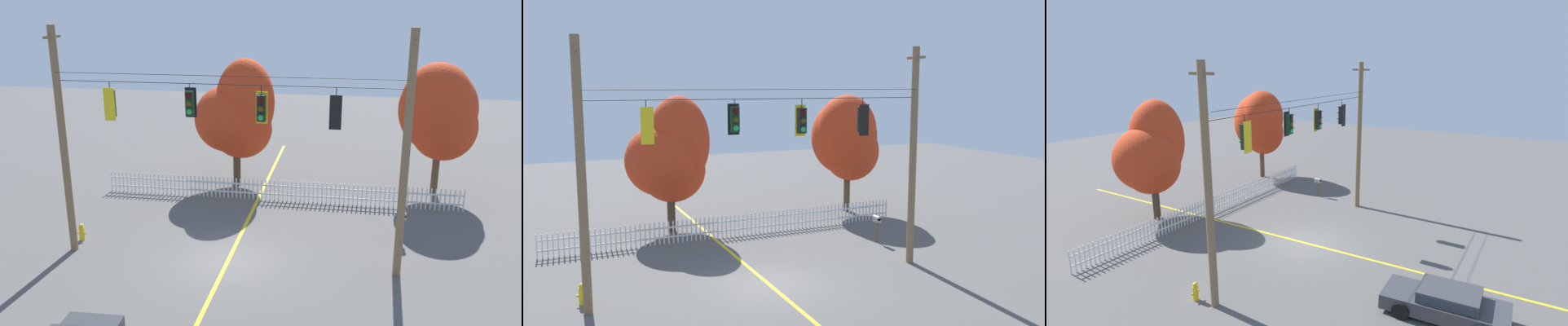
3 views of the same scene
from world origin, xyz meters
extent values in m
plane|color=#565451|center=(0.00, 0.00, 0.00)|extent=(80.00, 80.00, 0.00)
cube|color=gold|center=(0.00, 0.00, 0.00)|extent=(0.16, 36.00, 0.01)
cylinder|color=brown|center=(-6.56, 0.00, 4.56)|extent=(0.30, 0.30, 9.13)
cylinder|color=brown|center=(6.56, 0.00, 4.56)|extent=(0.30, 0.30, 9.13)
cube|color=brown|center=(-6.56, 0.00, 8.68)|extent=(0.10, 1.10, 0.10)
cube|color=brown|center=(6.56, 0.00, 8.68)|extent=(0.10, 1.10, 0.10)
cylinder|color=black|center=(0.00, 0.00, 7.07)|extent=(12.92, 0.02, 0.02)
cylinder|color=black|center=(0.00, -0.25, 7.40)|extent=(12.92, 0.02, 0.02)
cylinder|color=black|center=(-4.43, 0.00, 6.90)|extent=(0.03, 0.03, 0.34)
cube|color=yellow|center=(-4.43, -0.13, 6.22)|extent=(0.43, 0.02, 1.25)
cube|color=black|center=(-4.43, 0.00, 6.22)|extent=(0.30, 0.24, 1.00)
cylinder|color=#410706|center=(-4.43, 0.14, 6.56)|extent=(0.20, 0.03, 0.20)
cube|color=black|center=(-4.43, 0.18, 6.67)|extent=(0.22, 0.12, 0.06)
cylinder|color=#463B09|center=(-4.43, 0.14, 6.22)|extent=(0.20, 0.03, 0.20)
cube|color=black|center=(-4.43, 0.18, 6.34)|extent=(0.22, 0.12, 0.06)
cylinder|color=green|center=(-4.43, 0.14, 5.89)|extent=(0.20, 0.03, 0.20)
cube|color=black|center=(-4.43, 0.18, 6.00)|extent=(0.22, 0.12, 0.06)
cylinder|color=black|center=(-1.32, 0.00, 6.93)|extent=(0.03, 0.03, 0.27)
cube|color=black|center=(-1.32, 0.13, 6.35)|extent=(0.43, 0.02, 1.12)
cube|color=black|center=(-1.32, 0.00, 6.35)|extent=(0.30, 0.24, 0.91)
cylinder|color=#410706|center=(-1.32, -0.14, 6.65)|extent=(0.20, 0.03, 0.20)
cube|color=black|center=(-1.32, -0.18, 6.76)|extent=(0.22, 0.12, 0.06)
cylinder|color=#463B09|center=(-1.32, -0.14, 6.35)|extent=(0.20, 0.03, 0.20)
cube|color=black|center=(-1.32, -0.18, 6.46)|extent=(0.22, 0.12, 0.06)
cylinder|color=green|center=(-1.32, -0.14, 6.05)|extent=(0.20, 0.03, 0.20)
cube|color=black|center=(-1.32, -0.18, 6.16)|extent=(0.22, 0.12, 0.06)
cylinder|color=black|center=(1.35, 0.00, 6.89)|extent=(0.03, 0.03, 0.35)
cube|color=yellow|center=(1.35, 0.13, 6.24)|extent=(0.43, 0.02, 1.18)
cube|color=black|center=(1.35, 0.00, 6.24)|extent=(0.30, 0.24, 0.96)
cylinder|color=#410706|center=(1.35, -0.14, 6.56)|extent=(0.20, 0.03, 0.20)
cube|color=black|center=(1.35, -0.18, 6.67)|extent=(0.22, 0.12, 0.06)
cylinder|color=#463B09|center=(1.35, -0.14, 6.24)|extent=(0.20, 0.03, 0.20)
cube|color=black|center=(1.35, -0.18, 6.35)|extent=(0.22, 0.12, 0.06)
cylinder|color=green|center=(1.35, -0.14, 5.92)|extent=(0.20, 0.03, 0.20)
cube|color=black|center=(1.35, -0.18, 6.03)|extent=(0.22, 0.12, 0.06)
cylinder|color=black|center=(4.03, 0.00, 6.88)|extent=(0.03, 0.03, 0.37)
cube|color=black|center=(4.03, -0.13, 6.20)|extent=(0.43, 0.02, 1.23)
cube|color=black|center=(4.03, 0.00, 6.20)|extent=(0.30, 0.24, 0.99)
cylinder|color=#410706|center=(4.03, 0.14, 6.53)|extent=(0.20, 0.03, 0.20)
cube|color=black|center=(4.03, 0.18, 6.64)|extent=(0.22, 0.12, 0.06)
cylinder|color=#463B09|center=(4.03, 0.14, 6.20)|extent=(0.20, 0.03, 0.20)
cube|color=black|center=(4.03, 0.18, 6.31)|extent=(0.22, 0.12, 0.06)
cylinder|color=green|center=(4.03, 0.14, 5.86)|extent=(0.20, 0.03, 0.20)
cube|color=black|center=(4.03, 0.18, 5.98)|extent=(0.22, 0.12, 0.06)
cube|color=white|center=(-8.06, 7.07, 0.55)|extent=(0.06, 0.04, 1.11)
cube|color=white|center=(-7.84, 7.07, 0.55)|extent=(0.06, 0.04, 1.11)
cube|color=white|center=(-7.62, 7.07, 0.55)|extent=(0.06, 0.04, 1.11)
cube|color=white|center=(-7.39, 7.07, 0.55)|extent=(0.06, 0.04, 1.11)
cube|color=white|center=(-7.17, 7.07, 0.55)|extent=(0.06, 0.04, 1.11)
cube|color=white|center=(-6.95, 7.07, 0.55)|extent=(0.06, 0.04, 1.11)
cube|color=white|center=(-6.72, 7.07, 0.55)|extent=(0.06, 0.04, 1.11)
cube|color=white|center=(-6.50, 7.07, 0.55)|extent=(0.06, 0.04, 1.11)
cube|color=white|center=(-6.28, 7.07, 0.55)|extent=(0.06, 0.04, 1.11)
cube|color=white|center=(-6.05, 7.07, 0.55)|extent=(0.06, 0.04, 1.11)
cube|color=white|center=(-5.83, 7.07, 0.55)|extent=(0.06, 0.04, 1.11)
cube|color=white|center=(-5.61, 7.07, 0.55)|extent=(0.06, 0.04, 1.11)
cube|color=white|center=(-5.38, 7.07, 0.55)|extent=(0.06, 0.04, 1.11)
cube|color=white|center=(-5.16, 7.07, 0.55)|extent=(0.06, 0.04, 1.11)
cube|color=white|center=(-4.94, 7.07, 0.55)|extent=(0.06, 0.04, 1.11)
cube|color=white|center=(-4.71, 7.07, 0.55)|extent=(0.06, 0.04, 1.11)
cube|color=white|center=(-4.49, 7.07, 0.55)|extent=(0.06, 0.04, 1.11)
cube|color=white|center=(-4.27, 7.07, 0.55)|extent=(0.06, 0.04, 1.11)
cube|color=white|center=(-4.04, 7.07, 0.55)|extent=(0.06, 0.04, 1.11)
cube|color=white|center=(-3.82, 7.07, 0.55)|extent=(0.06, 0.04, 1.11)
cube|color=white|center=(-3.60, 7.07, 0.55)|extent=(0.06, 0.04, 1.11)
cube|color=white|center=(-3.37, 7.07, 0.55)|extent=(0.06, 0.04, 1.11)
cube|color=white|center=(-3.15, 7.07, 0.55)|extent=(0.06, 0.04, 1.11)
cube|color=white|center=(-2.93, 7.07, 0.55)|extent=(0.06, 0.04, 1.11)
cube|color=white|center=(-2.70, 7.07, 0.55)|extent=(0.06, 0.04, 1.11)
cube|color=white|center=(-2.48, 7.07, 0.55)|extent=(0.06, 0.04, 1.11)
cube|color=white|center=(-2.26, 7.07, 0.55)|extent=(0.06, 0.04, 1.11)
cube|color=white|center=(-2.03, 7.07, 0.55)|extent=(0.06, 0.04, 1.11)
cube|color=white|center=(-1.81, 7.07, 0.55)|extent=(0.06, 0.04, 1.11)
cube|color=white|center=(-1.59, 7.07, 0.55)|extent=(0.06, 0.04, 1.11)
cube|color=white|center=(-1.36, 7.07, 0.55)|extent=(0.06, 0.04, 1.11)
cube|color=white|center=(-1.14, 7.07, 0.55)|extent=(0.06, 0.04, 1.11)
cube|color=white|center=(-0.92, 7.07, 0.55)|extent=(0.06, 0.04, 1.11)
cube|color=white|center=(-0.69, 7.07, 0.55)|extent=(0.06, 0.04, 1.11)
cube|color=white|center=(-0.47, 7.07, 0.55)|extent=(0.06, 0.04, 1.11)
cube|color=white|center=(-0.25, 7.07, 0.55)|extent=(0.06, 0.04, 1.11)
cube|color=white|center=(-0.02, 7.07, 0.55)|extent=(0.06, 0.04, 1.11)
cube|color=white|center=(0.20, 7.07, 0.55)|extent=(0.06, 0.04, 1.11)
cube|color=white|center=(0.42, 7.07, 0.55)|extent=(0.06, 0.04, 1.11)
cube|color=white|center=(0.65, 7.07, 0.55)|extent=(0.06, 0.04, 1.11)
cube|color=white|center=(0.87, 7.07, 0.55)|extent=(0.06, 0.04, 1.11)
cube|color=white|center=(1.09, 7.07, 0.55)|extent=(0.06, 0.04, 1.11)
cube|color=white|center=(1.32, 7.07, 0.55)|extent=(0.06, 0.04, 1.11)
cube|color=white|center=(1.54, 7.07, 0.55)|extent=(0.06, 0.04, 1.11)
cube|color=white|center=(1.76, 7.07, 0.55)|extent=(0.06, 0.04, 1.11)
cube|color=white|center=(1.99, 7.07, 0.55)|extent=(0.06, 0.04, 1.11)
cube|color=white|center=(2.21, 7.07, 0.55)|extent=(0.06, 0.04, 1.11)
cube|color=white|center=(2.43, 7.07, 0.55)|extent=(0.06, 0.04, 1.11)
cube|color=white|center=(2.66, 7.07, 0.55)|extent=(0.06, 0.04, 1.11)
cube|color=white|center=(2.88, 7.07, 0.55)|extent=(0.06, 0.04, 1.11)
cube|color=white|center=(3.10, 7.07, 0.55)|extent=(0.06, 0.04, 1.11)
cube|color=white|center=(3.33, 7.07, 0.55)|extent=(0.06, 0.04, 1.11)
cube|color=white|center=(3.55, 7.07, 0.55)|extent=(0.06, 0.04, 1.11)
cube|color=white|center=(3.77, 7.07, 0.55)|extent=(0.06, 0.04, 1.11)
cube|color=white|center=(4.00, 7.07, 0.55)|extent=(0.06, 0.04, 1.11)
cube|color=white|center=(4.22, 7.07, 0.55)|extent=(0.06, 0.04, 1.11)
cube|color=white|center=(4.44, 7.07, 0.55)|extent=(0.06, 0.04, 1.11)
cube|color=white|center=(4.67, 7.07, 0.55)|extent=(0.06, 0.04, 1.11)
cube|color=white|center=(4.89, 7.07, 0.55)|extent=(0.06, 0.04, 1.11)
cube|color=white|center=(5.11, 7.07, 0.55)|extent=(0.06, 0.04, 1.11)
cube|color=white|center=(5.34, 7.07, 0.55)|extent=(0.06, 0.04, 1.11)
cube|color=white|center=(5.56, 7.07, 0.55)|extent=(0.06, 0.04, 1.11)
cube|color=white|center=(5.78, 7.07, 0.55)|extent=(0.06, 0.04, 1.11)
cube|color=white|center=(6.01, 7.07, 0.55)|extent=(0.06, 0.04, 1.11)
cube|color=white|center=(6.23, 7.07, 0.55)|extent=(0.06, 0.04, 1.11)
cube|color=white|center=(6.45, 7.07, 0.55)|extent=(0.06, 0.04, 1.11)
cube|color=white|center=(6.68, 7.07, 0.55)|extent=(0.06, 0.04, 1.11)
cube|color=white|center=(6.90, 7.07, 0.55)|extent=(0.06, 0.04, 1.11)
cube|color=white|center=(7.12, 7.07, 0.55)|extent=(0.06, 0.04, 1.11)
cube|color=white|center=(7.35, 7.07, 0.55)|extent=(0.06, 0.04, 1.11)
cube|color=white|center=(7.57, 7.07, 0.55)|extent=(0.06, 0.04, 1.11)
cube|color=white|center=(7.79, 7.07, 0.55)|extent=(0.06, 0.04, 1.11)
cube|color=white|center=(8.02, 7.07, 0.55)|extent=(0.06, 0.04, 1.11)
cube|color=white|center=(8.24, 7.07, 0.55)|extent=(0.06, 0.04, 1.11)
cube|color=white|center=(8.46, 7.07, 0.55)|extent=(0.06, 0.04, 1.11)
cube|color=white|center=(8.69, 7.07, 0.55)|extent=(0.06, 0.04, 1.11)
cube|color=white|center=(8.91, 7.07, 0.55)|extent=(0.06, 0.04, 1.11)
cube|color=white|center=(9.13, 7.07, 0.55)|extent=(0.06, 0.04, 1.11)
cube|color=white|center=(9.36, 7.07, 0.55)|extent=(0.06, 0.04, 1.11)
cube|color=white|center=(9.58, 7.07, 0.55)|extent=(0.06, 0.04, 1.11)
cube|color=white|center=(9.80, 7.07, 0.55)|extent=(0.06, 0.04, 1.11)
cube|color=white|center=(10.02, 7.07, 0.55)|extent=(0.06, 0.04, 1.11)
cube|color=white|center=(10.25, 7.07, 0.55)|extent=(0.06, 0.04, 1.11)
cube|color=white|center=(1.09, 7.10, 0.33)|extent=(18.31, 0.03, 0.08)
cube|color=white|center=(1.09, 7.10, 0.80)|extent=(18.31, 0.03, 0.08)
cylinder|color=#473828|center=(-1.59, 9.38, 1.12)|extent=(0.41, 0.41, 2.24)
ellipsoid|color=red|center=(-1.39, 9.70, 3.17)|extent=(3.44, 3.04, 3.36)
ellipsoid|color=red|center=(-2.04, 9.28, 3.77)|extent=(3.66, 3.58, 3.65)
ellipsoid|color=red|center=(-1.10, 9.42, 4.68)|extent=(3.22, 2.93, 4.74)
cylinder|color=brown|center=(9.18, 9.68, 1.38)|extent=(0.37, 0.37, 2.76)
ellipsoid|color=red|center=(9.36, 9.54, 3.66)|extent=(3.41, 3.00, 3.51)
ellipsoid|color=red|center=(9.03, 9.82, 4.53)|extent=(4.01, 3.72, 4.49)
ellipsoid|color=red|center=(8.89, 9.32, 4.92)|extent=(3.62, 3.15, 4.21)
cylinder|color=gold|center=(-6.67, 0.90, 0.30)|extent=(0.22, 0.22, 0.59)
sphere|color=gold|center=(-6.67, 0.90, 0.66)|extent=(0.20, 0.20, 0.20)
cylinder|color=gold|center=(-6.82, 0.90, 0.33)|extent=(0.08, 0.08, 0.08)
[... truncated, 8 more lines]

